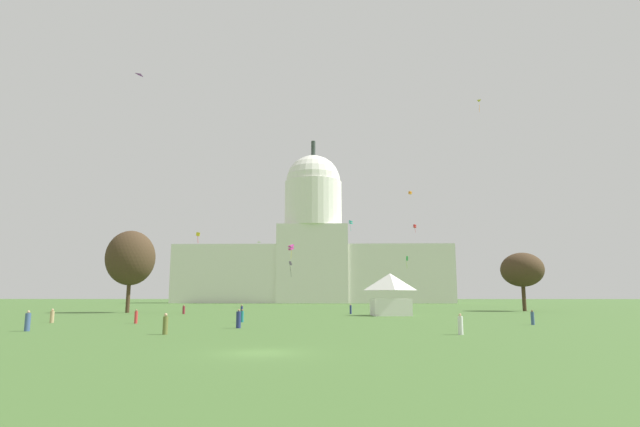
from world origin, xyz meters
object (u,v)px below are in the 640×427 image
(person_red_near_tent, at_px, (136,317))
(person_denim_back_center, at_px, (533,318))
(person_denim_deep_crowd, at_px, (28,322))
(kite_black_low, at_px, (290,265))
(tree_west_mid, at_px, (130,258))
(person_teal_mid_right, at_px, (242,316))
(person_tan_front_right, at_px, (52,316))
(person_navy_near_tree_west, at_px, (351,309))
(kite_green_low, at_px, (407,260))
(capitol_building, at_px, (313,252))
(person_navy_lawn_far_left, at_px, (239,320))
(kite_magenta_low, at_px, (291,247))
(kite_lime_mid, at_px, (260,243))
(kite_violet_high, at_px, (141,75))
(person_navy_back_right, at_px, (242,310))
(event_tent, at_px, (390,294))
(kite_turquoise_mid, at_px, (351,222))
(tree_east_far, at_px, (522,270))
(kite_red_mid, at_px, (415,226))
(kite_gold_high, at_px, (477,102))
(person_olive_edge_east, at_px, (165,325))
(kite_yellow_low, at_px, (198,235))
(kite_orange_high, at_px, (410,193))
(person_maroon_mid_center, at_px, (184,310))

(person_red_near_tent, bearing_deg, person_denim_back_center, 18.01)
(person_denim_deep_crowd, xyz_separation_m, kite_black_low, (13.87, 105.02, 11.11))
(tree_west_mid, distance_m, person_red_near_tent, 38.53)
(person_teal_mid_right, xyz_separation_m, person_tan_front_right, (-21.24, -1.81, 0.03))
(person_teal_mid_right, bearing_deg, person_navy_near_tree_west, -96.21)
(person_teal_mid_right, relative_size, kite_green_low, 0.40)
(person_tan_front_right, distance_m, kite_black_low, 94.29)
(capitol_building, xyz_separation_m, person_denim_back_center, (29.30, -152.31, -19.96))
(capitol_building, relative_size, person_denim_back_center, 72.27)
(person_navy_lawn_far_left, distance_m, kite_magenta_low, 82.52)
(kite_lime_mid, bearing_deg, kite_black_low, 158.33)
(person_navy_near_tree_west, relative_size, kite_violet_high, 0.96)
(person_navy_back_right, height_order, person_denim_back_center, person_navy_back_right)
(event_tent, xyz_separation_m, person_red_near_tent, (-30.53, -22.38, -2.60))
(capitol_building, bearing_deg, kite_turquoise_mid, -55.29)
(tree_east_far, relative_size, kite_red_mid, 4.98)
(kite_gold_high, xyz_separation_m, kite_turquoise_mid, (-28.53, 68.10, -19.59))
(kite_lime_mid, relative_size, kite_turquoise_mid, 0.42)
(person_olive_edge_east, relative_size, kite_yellow_low, 0.72)
(person_navy_back_right, height_order, kite_orange_high, kite_orange_high)
(person_tan_front_right, xyz_separation_m, kite_lime_mid, (6.55, 115.50, 19.96))
(capitol_building, relative_size, person_tan_front_right, 70.98)
(kite_orange_high, xyz_separation_m, kite_turquoise_mid, (-20.19, 13.31, -8.31))
(kite_yellow_low, bearing_deg, kite_red_mid, -61.91)
(person_navy_back_right, relative_size, kite_green_low, 0.43)
(kite_black_low, bearing_deg, person_navy_lawn_far_left, 90.41)
(person_navy_near_tree_west, xyz_separation_m, kite_yellow_low, (-30.32, 15.54, 14.41))
(kite_gold_high, bearing_deg, person_denim_back_center, -15.12)
(kite_green_low, bearing_deg, person_red_near_tent, -66.85)
(kite_turquoise_mid, bearing_deg, event_tent, 28.77)
(event_tent, relative_size, kite_orange_high, 5.17)
(person_red_near_tent, relative_size, kite_black_low, 0.34)
(person_navy_lawn_far_left, height_order, kite_yellow_low, kite_yellow_low)
(kite_red_mid, relative_size, kite_black_low, 0.51)
(person_teal_mid_right, bearing_deg, person_denim_deep_crowd, 64.03)
(person_navy_lawn_far_left, distance_m, person_navy_back_right, 34.63)
(tree_east_far, distance_m, kite_green_low, 57.30)
(person_teal_mid_right, distance_m, person_maroon_mid_center, 29.15)
(tree_west_mid, xyz_separation_m, person_olive_edge_east, (23.38, -50.07, -8.97))
(person_navy_back_right, xyz_separation_m, person_maroon_mid_center, (-10.00, 1.89, -0.04))
(kite_lime_mid, distance_m, kite_green_low, 51.00)
(person_navy_back_right, relative_size, person_denim_back_center, 1.03)
(tree_east_far, relative_size, person_denim_deep_crowd, 6.51)
(kite_magenta_low, bearing_deg, person_denim_deep_crowd, 130.01)
(person_tan_front_right, height_order, kite_violet_high, kite_violet_high)
(person_red_near_tent, height_order, person_tan_front_right, person_tan_front_right)
(kite_yellow_low, bearing_deg, kite_orange_high, -47.82)
(person_navy_lawn_far_left, xyz_separation_m, person_navy_near_tree_west, (11.84, 37.28, -0.03))
(kite_yellow_low, xyz_separation_m, kite_gold_high, (62.45, 16.25, 34.16))
(person_denim_deep_crowd, bearing_deg, person_denim_back_center, -176.57)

